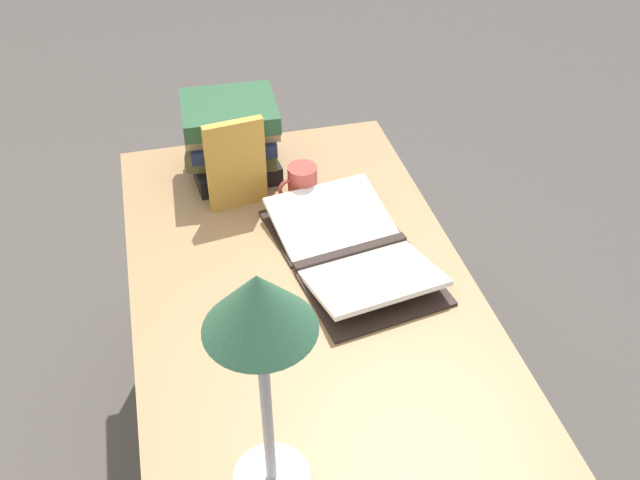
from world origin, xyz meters
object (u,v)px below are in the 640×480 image
Objects in this scene: open_book at (351,250)px; reading_lamp at (260,327)px; coffee_mug at (302,184)px; book_standing_upright at (236,165)px; book_stack_tall at (231,138)px.

reading_lamp is at bearing 142.44° from open_book.
reading_lamp is 4.51× the size of coffee_mug.
open_book is 0.26m from coffee_mug.
reading_lamp is at bearing 167.36° from book_standing_upright.
coffee_mug is (-0.02, -0.16, -0.07)m from book_standing_upright.
book_standing_upright is at bearing -5.13° from reading_lamp.
open_book is at bearing -152.90° from book_stack_tall.
open_book is 2.16× the size of book_standing_upright.
open_book is at bearing -147.80° from book_standing_upright.
book_stack_tall is 0.15m from book_standing_upright.
open_book is 4.89× the size of coffee_mug.
reading_lamp reaches higher than open_book.
reading_lamp reaches higher than coffee_mug.
book_stack_tall is 1.09× the size of book_standing_upright.
open_book is at bearing -166.39° from coffee_mug.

